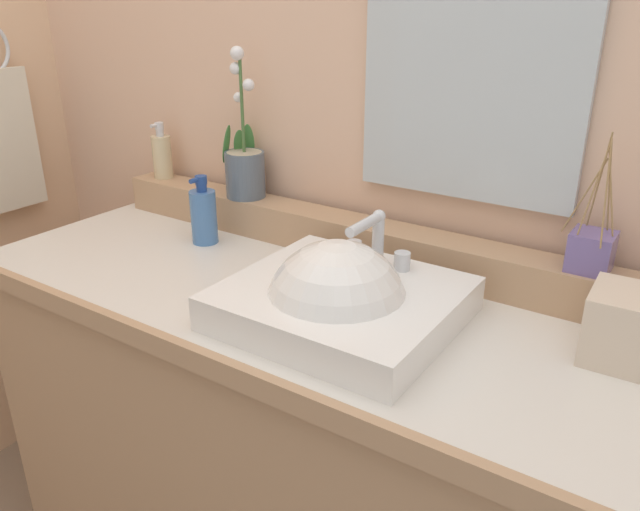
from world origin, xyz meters
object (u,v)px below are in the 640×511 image
tissue_box (629,327)px  hand_towel (5,142)px  soap_bar (323,250)px  potted_plant (244,164)px  soap_dispenser (162,155)px  lotion_bottle (204,215)px  reed_diffuser (591,250)px  sink_basin (339,307)px

tissue_box → hand_towel: size_ratio=0.32×
soap_bar → potted_plant: bearing=153.6°
soap_dispenser → tissue_box: (1.24, -0.14, -0.09)m
soap_bar → hand_towel: hand_towel is taller
lotion_bottle → potted_plant: bearing=78.7°
soap_dispenser → hand_towel: size_ratio=0.38×
lotion_bottle → soap_bar: bearing=-6.8°
soap_dispenser → reed_diffuser: size_ratio=0.60×
soap_bar → tissue_box: 0.58m
soap_dispenser → potted_plant: bearing=-1.5°
soap_dispenser → hand_towel: hand_towel is taller
soap_bar → lotion_bottle: size_ratio=0.41×
sink_basin → hand_towel: bearing=174.5°
hand_towel → sink_basin: bearing=-5.5°
sink_basin → hand_towel: 1.25m
soap_bar → hand_towel: (-1.13, 0.00, 0.09)m
reed_diffuser → tissue_box: bearing=-54.3°
tissue_box → hand_towel: 1.71m
lotion_bottle → tissue_box: lotion_bottle is taller
hand_towel → soap_dispenser: bearing=21.1°
sink_basin → reed_diffuser: (0.37, 0.29, 0.10)m
sink_basin → soap_bar: size_ratio=5.88×
reed_diffuser → hand_towel: size_ratio=0.63×
sink_basin → tissue_box: sink_basin is taller
tissue_box → potted_plant: bearing=171.7°
soap_dispenser → reed_diffuser: 1.14m
reed_diffuser → tissue_box: 0.18m
soap_bar → potted_plant: potted_plant is taller
tissue_box → soap_bar: bearing=-176.2°
soap_dispenser → hand_towel: 0.50m
potted_plant → soap_dispenser: size_ratio=2.37×
potted_plant → lotion_bottle: potted_plant is taller
lotion_bottle → hand_towel: bearing=-176.8°
lotion_bottle → hand_towel: size_ratio=0.41×
potted_plant → sink_basin: bearing=-32.0°
potted_plant → soap_dispenser: 0.31m
soap_dispenser → soap_bar: bearing=-15.5°
soap_dispenser → tissue_box: soap_dispenser is taller
reed_diffuser → soap_bar: bearing=-160.0°
soap_bar → reed_diffuser: size_ratio=0.27×
tissue_box → reed_diffuser: bearing=125.7°
potted_plant → tissue_box: 0.95m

